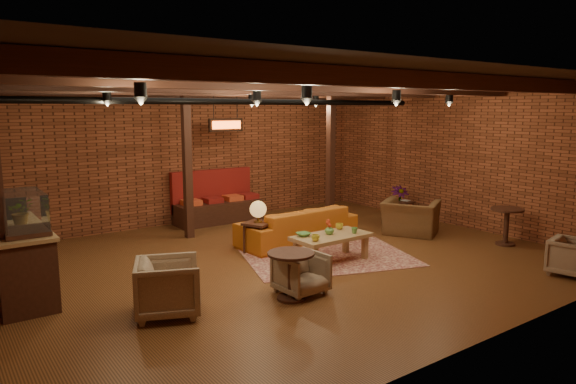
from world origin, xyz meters
TOP-DOWN VIEW (x-y plane):
  - floor at (0.00, 0.00)m, footprint 10.00×10.00m
  - ceiling at (0.00, 0.00)m, footprint 10.00×8.00m
  - wall_back at (0.00, 4.00)m, footprint 10.00×0.02m
  - wall_front at (0.00, -4.00)m, footprint 10.00×0.02m
  - wall_right at (5.00, 0.00)m, footprint 0.02×8.00m
  - ceiling_beams at (0.00, 0.00)m, footprint 9.80×6.40m
  - ceiling_pipe at (0.00, 1.60)m, footprint 9.60×0.12m
  - post_left at (-0.60, 2.60)m, footprint 0.16×0.16m
  - post_right at (2.80, 2.00)m, footprint 0.16×0.16m
  - service_counter at (-4.10, 1.00)m, footprint 0.80×2.50m
  - plant_counter at (-4.00, 1.20)m, footprint 0.35×0.39m
  - banquette at (0.60, 3.55)m, footprint 2.10×0.70m
  - service_sign at (0.60, 3.10)m, footprint 0.86×0.06m
  - ceiling_spotlights at (0.00, 0.00)m, footprint 6.40×4.40m
  - rug at (0.88, -0.18)m, footprint 3.56×3.12m
  - sofa at (0.99, 0.88)m, footprint 2.54×1.08m
  - coffee_table at (0.71, -0.49)m, footprint 1.45×0.74m
  - side_table_lamp at (-0.04, 0.74)m, footprint 0.64×0.64m
  - round_table_left at (-0.95, -1.59)m, footprint 0.67×0.67m
  - armchair_a at (-2.60, -1.09)m, footprint 1.01×1.04m
  - armchair_b at (-0.68, -1.48)m, footprint 0.69×0.65m
  - armchair_right at (3.46, 0.06)m, footprint 1.20×1.35m
  - side_table_book at (4.33, 1.07)m, footprint 0.49×0.49m
  - round_table_right at (4.33, -1.67)m, footprint 0.64×0.64m
  - armchair_far at (3.44, -3.40)m, footprint 0.77×0.74m
  - plant_tall at (4.40, 1.25)m, footprint 1.80×1.80m

SIDE VIEW (x-z plane):
  - floor at x=0.00m, z-range 0.00..0.00m
  - rug at x=0.88m, z-range 0.00..0.01m
  - armchair_far at x=3.44m, z-range 0.00..0.68m
  - armchair_b at x=-0.68m, z-range 0.00..0.68m
  - sofa at x=0.99m, z-range 0.00..0.73m
  - armchair_a at x=-2.60m, z-range 0.00..0.84m
  - coffee_table at x=0.71m, z-range 0.06..0.80m
  - side_table_book at x=4.33m, z-range 0.20..0.71m
  - round_table_left at x=-0.95m, z-range 0.12..0.82m
  - armchair_right at x=3.46m, z-range 0.00..0.99m
  - round_table_right at x=4.33m, z-range 0.13..0.87m
  - banquette at x=0.60m, z-range 0.00..1.00m
  - side_table_lamp at x=-0.04m, z-range 0.26..1.27m
  - service_counter at x=-4.10m, z-range 0.00..1.60m
  - plant_counter at x=-4.00m, z-range 1.07..1.37m
  - plant_tall at x=4.40m, z-range 0.00..2.48m
  - wall_back at x=0.00m, z-range 0.00..3.20m
  - wall_front at x=0.00m, z-range 0.00..3.20m
  - wall_right at x=5.00m, z-range 0.00..3.20m
  - post_left at x=-0.60m, z-range 0.00..3.20m
  - post_right at x=2.80m, z-range 0.00..3.20m
  - service_sign at x=0.60m, z-range 2.20..2.50m
  - ceiling_pipe at x=0.00m, z-range 2.79..2.91m
  - ceiling_spotlights at x=0.00m, z-range 2.72..3.00m
  - ceiling_beams at x=0.00m, z-range 2.97..3.19m
  - ceiling at x=0.00m, z-range 3.19..3.21m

